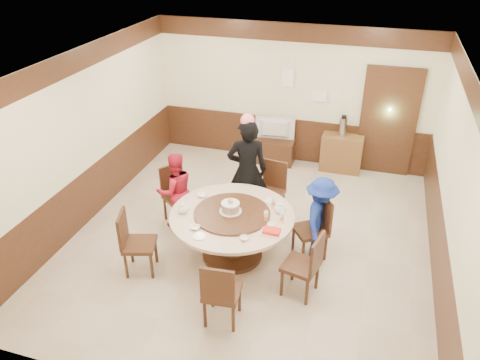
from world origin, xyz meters
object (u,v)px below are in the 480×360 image
(person_red, at_px, (176,191))
(thermos, at_px, (343,127))
(birthday_cake, at_px, (230,207))
(shrimp_platter, at_px, (272,232))
(banquet_table, at_px, (232,226))
(person_standing, at_px, (247,171))
(person_blue, at_px, (320,218))
(tv_stand, at_px, (274,151))
(side_cabinet, at_px, (341,153))
(television, at_px, (274,129))

(person_red, relative_size, thermos, 3.42)
(birthday_cake, xyz_separation_m, shrimp_platter, (0.69, -0.32, -0.08))
(banquet_table, bearing_deg, person_standing, 94.48)
(person_blue, height_order, birthday_cake, person_blue)
(person_blue, relative_size, birthday_cake, 3.95)
(shrimp_platter, relative_size, tv_stand, 0.35)
(person_blue, distance_m, tv_stand, 3.16)
(banquet_table, height_order, birthday_cake, birthday_cake)
(person_blue, xyz_separation_m, side_cabinet, (0.03, 2.85, -0.27))
(banquet_table, relative_size, tv_stand, 2.13)
(person_standing, height_order, television, person_standing)
(birthday_cake, height_order, shrimp_platter, birthday_cake)
(shrimp_platter, height_order, side_cabinet, shrimp_platter)
(birthday_cake, xyz_separation_m, side_cabinet, (1.27, 3.27, -0.48))
(person_red, xyz_separation_m, person_blue, (2.35, -0.10, -0.01))
(birthday_cake, height_order, thermos, thermos)
(birthday_cake, xyz_separation_m, thermos, (1.24, 3.27, 0.09))
(banquet_table, distance_m, side_cabinet, 3.52)
(birthday_cake, bearing_deg, tv_stand, 91.92)
(person_standing, height_order, birthday_cake, person_standing)
(banquet_table, xyz_separation_m, birthday_cake, (-0.03, 0.02, 0.32))
(person_standing, height_order, thermos, person_standing)
(shrimp_platter, bearing_deg, person_blue, 52.75)
(person_blue, distance_m, television, 3.13)
(banquet_table, relative_size, shrimp_platter, 6.03)
(shrimp_platter, distance_m, television, 3.65)
(person_standing, bearing_deg, banquet_table, 74.27)
(person_blue, distance_m, shrimp_platter, 0.93)
(person_blue, height_order, shrimp_platter, person_blue)
(television, bearing_deg, banquet_table, 87.36)
(banquet_table, relative_size, person_blue, 1.40)
(tv_stand, bearing_deg, person_standing, -88.63)
(person_red, xyz_separation_m, tv_stand, (0.99, 2.72, -0.40))
(tv_stand, xyz_separation_m, television, (0.00, 0.00, 0.48))
(banquet_table, height_order, tv_stand, banquet_table)
(person_standing, distance_m, side_cabinet, 2.63)
(person_blue, distance_m, side_cabinet, 2.87)
(person_red, bearing_deg, tv_stand, -152.05)
(thermos, bearing_deg, birthday_cake, -110.85)
(person_red, distance_m, birthday_cake, 1.23)
(side_cabinet, height_order, thermos, thermos)
(person_blue, bearing_deg, thermos, 1.58)
(television, bearing_deg, shrimp_platter, 97.56)
(person_red, relative_size, tv_stand, 1.53)
(television, relative_size, side_cabinet, 1.01)
(person_blue, relative_size, side_cabinet, 1.61)
(tv_stand, height_order, side_cabinet, side_cabinet)
(tv_stand, distance_m, television, 0.48)
(person_blue, height_order, side_cabinet, person_blue)
(banquet_table, relative_size, birthday_cake, 5.54)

